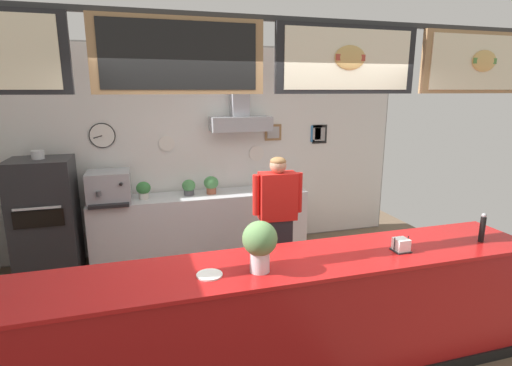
# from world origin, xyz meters

# --- Properties ---
(ground_plane) EXTENTS (6.94, 6.94, 0.00)m
(ground_plane) POSITION_xyz_m (0.00, 0.00, 0.00)
(ground_plane) COLOR brown
(back_wall_assembly) EXTENTS (5.79, 2.86, 2.90)m
(back_wall_assembly) POSITION_xyz_m (0.02, 2.42, 1.55)
(back_wall_assembly) COLOR gray
(back_wall_assembly) RESTS_ON ground_plane
(service_counter) EXTENTS (4.43, 0.72, 1.01)m
(service_counter) POSITION_xyz_m (0.00, -0.40, 0.51)
(service_counter) COLOR maroon
(service_counter) RESTS_ON ground_plane
(back_prep_counter) EXTENTS (2.94, 0.56, 0.89)m
(back_prep_counter) POSITION_xyz_m (-0.20, 2.22, 0.44)
(back_prep_counter) COLOR silver
(back_prep_counter) RESTS_ON ground_plane
(pizza_oven) EXTENTS (0.71, 0.68, 1.61)m
(pizza_oven) POSITION_xyz_m (-2.12, 2.07, 0.76)
(pizza_oven) COLOR #232326
(pizza_oven) RESTS_ON ground_plane
(shop_worker) EXTENTS (0.57, 0.25, 1.59)m
(shop_worker) POSITION_xyz_m (0.47, 0.95, 0.85)
(shop_worker) COLOR #232328
(shop_worker) RESTS_ON ground_plane
(espresso_machine) EXTENTS (0.53, 0.56, 0.40)m
(espresso_machine) POSITION_xyz_m (-1.37, 2.19, 1.09)
(espresso_machine) COLOR #A3A5AD
(espresso_machine) RESTS_ON back_prep_counter
(potted_oregano) EXTENTS (0.20, 0.20, 0.24)m
(potted_oregano) POSITION_xyz_m (-0.05, 2.23, 1.03)
(potted_oregano) COLOR #9E563D
(potted_oregano) RESTS_ON back_prep_counter
(potted_thyme) EXTENTS (0.19, 0.19, 0.23)m
(potted_thyme) POSITION_xyz_m (-0.96, 2.21, 1.02)
(potted_thyme) COLOR beige
(potted_thyme) RESTS_ON back_prep_counter
(potted_sage) EXTENTS (0.18, 0.18, 0.21)m
(potted_sage) POSITION_xyz_m (-0.36, 2.24, 1.01)
(potted_sage) COLOR #4C4C51
(potted_sage) RESTS_ON back_prep_counter
(potted_basil) EXTENTS (0.17, 0.17, 0.20)m
(potted_basil) POSITION_xyz_m (0.77, 2.19, 1.00)
(potted_basil) COLOR beige
(potted_basil) RESTS_ON back_prep_counter
(basil_vase) EXTENTS (0.25, 0.25, 0.38)m
(basil_vase) POSITION_xyz_m (-0.19, -0.51, 1.23)
(basil_vase) COLOR silver
(basil_vase) RESTS_ON service_counter
(napkin_holder) EXTENTS (0.14, 0.13, 0.12)m
(napkin_holder) POSITION_xyz_m (1.02, -0.48, 1.06)
(napkin_holder) COLOR #262628
(napkin_holder) RESTS_ON service_counter
(pepper_grinder) EXTENTS (0.05, 0.05, 0.26)m
(pepper_grinder) POSITION_xyz_m (1.82, -0.50, 1.14)
(pepper_grinder) COLOR black
(pepper_grinder) RESTS_ON service_counter
(condiment_plate) EXTENTS (0.19, 0.19, 0.01)m
(condiment_plate) POSITION_xyz_m (-0.55, -0.48, 1.02)
(condiment_plate) COLOR white
(condiment_plate) RESTS_ON service_counter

